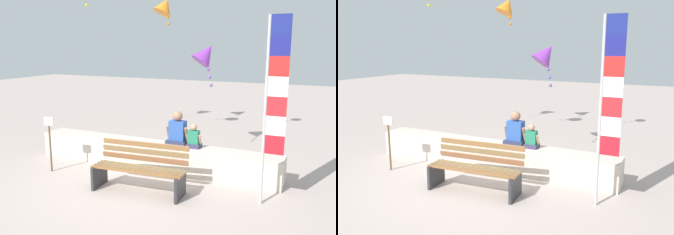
# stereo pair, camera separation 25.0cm
# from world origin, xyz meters

# --- Properties ---
(ground_plane) EXTENTS (40.00, 40.00, 0.00)m
(ground_plane) POSITION_xyz_m (0.00, 0.00, 0.00)
(ground_plane) COLOR #B4A198
(seawall_ledge) EXTENTS (5.64, 0.60, 0.56)m
(seawall_ledge) POSITION_xyz_m (0.00, 1.09, 0.28)
(seawall_ledge) COLOR beige
(seawall_ledge) RESTS_ON ground
(park_bench) EXTENTS (1.80, 0.75, 0.88)m
(park_bench) POSITION_xyz_m (0.41, -0.18, 0.42)
(park_bench) COLOR brown
(park_bench) RESTS_ON ground
(person_adult) EXTENTS (0.49, 0.36, 0.75)m
(person_adult) POSITION_xyz_m (0.60, 1.13, 0.85)
(person_adult) COLOR #2A2F4C
(person_adult) RESTS_ON seawall_ledge
(person_child) EXTENTS (0.33, 0.24, 0.51)m
(person_child) POSITION_xyz_m (0.96, 1.13, 0.76)
(person_child) COLOR #393256
(person_child) RESTS_ON seawall_ledge
(flag_banner) EXTENTS (0.36, 0.05, 3.15)m
(flag_banner) POSITION_xyz_m (2.66, 0.20, 1.84)
(flag_banner) COLOR #B7B7BC
(flag_banner) RESTS_ON ground
(kite_orange) EXTENTS (0.87, 0.89, 0.90)m
(kite_orange) POSITION_xyz_m (-1.26, 4.36, 3.81)
(kite_orange) COLOR orange
(kite_purple) EXTENTS (0.89, 0.86, 1.11)m
(kite_purple) POSITION_xyz_m (0.64, 2.72, 2.45)
(kite_purple) COLOR purple
(sign_post) EXTENTS (0.24, 0.04, 1.19)m
(sign_post) POSITION_xyz_m (-1.84, -0.06, 0.71)
(sign_post) COLOR brown
(sign_post) RESTS_ON ground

